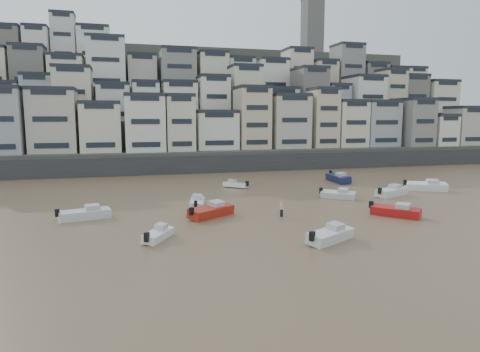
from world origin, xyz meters
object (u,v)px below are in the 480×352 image
object	(u,v)px
boat_h	(236,184)
boat_e	(338,194)
boat_k	(85,212)
person_pink	(282,209)
boat_b	(396,209)
boat_i	(338,177)
boat_c	(211,209)
boat_d	(391,190)
boat_f	(197,202)
boat_g	(426,185)
boat_a	(330,233)
boat_j	(158,233)

from	to	relation	value
boat_h	boat_e	bearing A→B (deg)	175.22
boat_k	person_pink	xyz separation A→B (m)	(20.79, -4.36, 0.08)
boat_b	boat_i	world-z (taller)	boat_i
boat_c	boat_d	bearing A→B (deg)	-21.25
boat_f	boat_g	world-z (taller)	boat_g
boat_a	boat_d	bearing A→B (deg)	15.29
boat_b	boat_h	bearing A→B (deg)	165.82
boat_a	boat_b	distance (m)	13.43
person_pink	boat_a	bearing A→B (deg)	-85.89
boat_a	person_pink	size ratio (longest dim) A/B	3.22
boat_d	boat_b	bearing A→B (deg)	-146.29
boat_a	boat_j	xyz separation A→B (m)	(-14.54, 4.60, -0.16)
boat_h	person_pink	xyz separation A→B (m)	(-0.09, -20.40, 0.28)
boat_g	boat_k	distance (m)	47.90
boat_e	boat_f	distance (m)	19.32
person_pink	boat_h	bearing A→B (deg)	89.73
boat_h	boat_j	bearing A→B (deg)	105.48
boat_f	person_pink	size ratio (longest dim) A/B	3.14
boat_c	boat_k	world-z (taller)	boat_c
boat_e	boat_i	xyz separation A→B (m)	(7.24, 13.57, 0.23)
boat_i	boat_b	bearing A→B (deg)	-11.03
boat_k	boat_b	bearing A→B (deg)	-26.43
boat_j	boat_k	distance (m)	12.10
boat_h	boat_i	distance (m)	18.31
boat_a	boat_d	world-z (taller)	boat_d
boat_d	boat_f	xyz separation A→B (m)	(-27.40, -0.61, -0.07)
boat_b	boat_e	distance (m)	11.15
boat_e	boat_g	bearing A→B (deg)	48.23
boat_g	boat_i	bearing A→B (deg)	151.57
boat_c	boat_a	bearing A→B (deg)	-89.28
boat_e	boat_h	size ratio (longest dim) A/B	1.14
boat_f	boat_e	bearing A→B (deg)	-74.86
boat_j	boat_g	bearing A→B (deg)	-37.42
boat_e	person_pink	xyz separation A→B (m)	(-11.12, -7.94, 0.20)
boat_a	boat_k	size ratio (longest dim) A/B	0.97
boat_f	boat_k	world-z (taller)	boat_k
boat_b	boat_k	bearing A→B (deg)	-144.24
boat_f	person_pink	world-z (taller)	person_pink
boat_a	boat_k	world-z (taller)	boat_k
boat_i	boat_k	size ratio (longest dim) A/B	1.15
boat_d	boat_i	bearing A→B (deg)	69.95
boat_i	boat_c	bearing A→B (deg)	-49.88
boat_a	boat_h	xyz separation A→B (m)	(-0.63, 30.52, -0.17)
boat_e	boat_h	world-z (taller)	boat_e
boat_f	boat_j	xyz separation A→B (m)	(-5.63, -12.67, -0.15)
boat_c	boat_f	xyz separation A→B (m)	(-0.70, 5.21, -0.10)
boat_a	boat_i	world-z (taller)	boat_i
boat_h	person_pink	size ratio (longest dim) A/B	2.49
boat_i	boat_d	bearing A→B (deg)	6.52
boat_f	boat_h	world-z (taller)	boat_f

